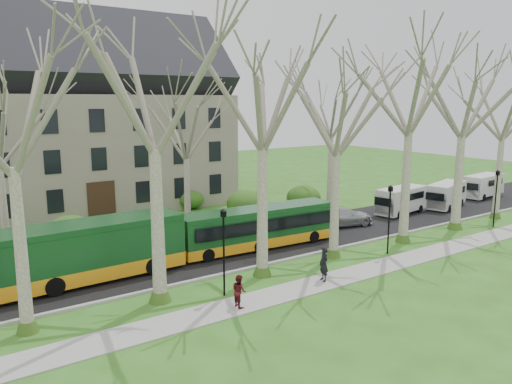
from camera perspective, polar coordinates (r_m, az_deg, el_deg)
ground at (r=29.38m, az=5.52°, el=-8.56°), size 120.00×120.00×0.00m
sidewalk at (r=27.62m, az=8.91°, el=-9.82°), size 70.00×2.00×0.06m
road at (r=33.55m, az=-0.56°, el=-6.03°), size 80.00×8.00×0.06m
curb at (r=30.46m, az=3.69°, el=-7.70°), size 80.00×0.25×0.14m
building at (r=46.76m, az=-19.92°, el=8.00°), size 26.50×12.20×16.00m
tree_row_verge at (r=28.14m, az=5.38°, el=5.22°), size 49.00×7.00×14.00m
tree_row_far at (r=36.41m, az=-7.21°, el=4.77°), size 33.00×7.00×12.00m
lamp_row at (r=27.92m, az=6.94°, el=-4.09°), size 36.22×0.22×4.30m
hedges at (r=38.57m, az=-13.51°, el=-2.66°), size 30.60×8.60×2.00m
bus_lead at (r=27.70m, az=-21.52°, el=-6.77°), size 13.14×3.15×3.26m
bus_follow at (r=32.53m, az=0.21°, el=-4.03°), size 10.95×2.86×2.71m
sedan at (r=38.74m, az=9.58°, el=-2.73°), size 5.57×3.17×1.52m
van_a at (r=44.02m, az=16.27°, el=-0.95°), size 5.32×2.50×2.24m
van_b at (r=47.80m, az=20.91°, el=-0.35°), size 5.41×3.13×2.22m
van_c at (r=54.37m, az=24.54°, el=0.62°), size 5.28×2.37×2.23m
pedestrian_a at (r=26.98m, az=7.76°, el=-8.15°), size 0.59×0.76×1.85m
pedestrian_b at (r=23.61m, az=-1.95°, el=-11.21°), size 0.62×0.78×1.53m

